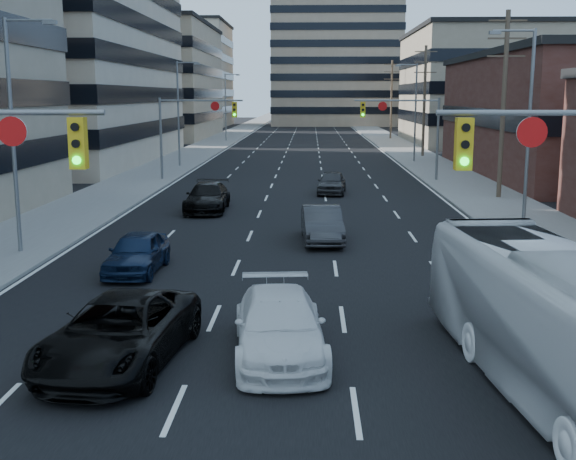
% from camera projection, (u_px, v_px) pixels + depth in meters
% --- Properties ---
extents(road_surface, '(18.00, 300.00, 0.02)m').
position_uv_depth(road_surface, '(306.00, 128.00, 136.10)').
color(road_surface, black).
rests_on(road_surface, ground).
extents(sidewalk_left, '(5.00, 300.00, 0.15)m').
position_uv_depth(sidewalk_left, '(245.00, 128.00, 136.44)').
color(sidewalk_left, slate).
rests_on(sidewalk_left, ground).
extents(sidewalk_right, '(5.00, 300.00, 0.15)m').
position_uv_depth(sidewalk_right, '(367.00, 128.00, 135.74)').
color(sidewalk_right, slate).
rests_on(sidewalk_right, ground).
extents(office_left_mid, '(26.00, 34.00, 28.00)m').
position_uv_depth(office_left_mid, '(5.00, 8.00, 65.58)').
color(office_left_mid, '#ADA089').
rests_on(office_left_mid, ground).
extents(office_left_far, '(20.00, 30.00, 16.00)m').
position_uv_depth(office_left_far, '(142.00, 83.00, 105.90)').
color(office_left_far, gray).
rests_on(office_left_far, ground).
extents(office_right_far, '(22.00, 28.00, 14.00)m').
position_uv_depth(office_right_far, '(498.00, 89.00, 92.79)').
color(office_right_far, gray).
rests_on(office_right_far, ground).
extents(bg_block_left, '(24.00, 24.00, 20.00)m').
position_uv_depth(bg_block_left, '(167.00, 76.00, 144.95)').
color(bg_block_left, '#ADA089').
rests_on(bg_block_left, ground).
extents(bg_block_right, '(22.00, 22.00, 12.00)m').
position_uv_depth(bg_block_right, '(478.00, 96.00, 134.02)').
color(bg_block_right, gray).
rests_on(bg_block_right, ground).
extents(signal_far_left, '(6.09, 0.33, 6.00)m').
position_uv_depth(signal_far_left, '(192.00, 122.00, 52.03)').
color(signal_far_left, slate).
rests_on(signal_far_left, ground).
extents(signal_far_right, '(6.09, 0.33, 6.00)m').
position_uv_depth(signal_far_right, '(406.00, 122.00, 51.56)').
color(signal_far_right, slate).
rests_on(signal_far_right, ground).
extents(utility_pole_block, '(2.20, 0.28, 11.00)m').
position_uv_depth(utility_pole_block, '(504.00, 102.00, 42.32)').
color(utility_pole_block, '#4C3D2D').
rests_on(utility_pole_block, ground).
extents(utility_pole_midblock, '(2.20, 0.28, 11.00)m').
position_uv_depth(utility_pole_midblock, '(424.00, 99.00, 71.79)').
color(utility_pole_midblock, '#4C3D2D').
rests_on(utility_pole_midblock, ground).
extents(utility_pole_distant, '(2.20, 0.28, 11.00)m').
position_uv_depth(utility_pole_distant, '(391.00, 98.00, 101.27)').
color(utility_pole_distant, '#4C3D2D').
rests_on(utility_pole_distant, ground).
extents(streetlight_left_near, '(2.03, 0.22, 9.00)m').
position_uv_depth(streetlight_left_near, '(16.00, 125.00, 27.42)').
color(streetlight_left_near, slate).
rests_on(streetlight_left_near, ground).
extents(streetlight_left_mid, '(2.03, 0.22, 9.00)m').
position_uv_depth(streetlight_left_mid, '(180.00, 108.00, 61.81)').
color(streetlight_left_mid, slate).
rests_on(streetlight_left_mid, ground).
extents(streetlight_left_far, '(2.03, 0.22, 9.00)m').
position_uv_depth(streetlight_left_far, '(227.00, 104.00, 96.19)').
color(streetlight_left_far, slate).
rests_on(streetlight_left_far, ground).
extents(streetlight_right_near, '(2.03, 0.22, 9.00)m').
position_uv_depth(streetlight_right_near, '(526.00, 121.00, 31.70)').
color(streetlight_right_near, slate).
rests_on(streetlight_right_near, ground).
extents(streetlight_right_far, '(2.03, 0.22, 9.00)m').
position_uv_depth(streetlight_right_far, '(414.00, 108.00, 66.09)').
color(streetlight_right_far, slate).
rests_on(streetlight_right_far, ground).
extents(black_pickup, '(3.23, 5.91, 1.57)m').
position_uv_depth(black_pickup, '(120.00, 332.00, 16.64)').
color(black_pickup, black).
rests_on(black_pickup, ground).
extents(white_van, '(2.56, 5.34, 1.50)m').
position_uv_depth(white_van, '(279.00, 326.00, 17.19)').
color(white_van, silver).
rests_on(white_van, ground).
extents(transit_bus, '(3.70, 11.23, 3.07)m').
position_uv_depth(transit_bus, '(564.00, 326.00, 14.66)').
color(transit_bus, silver).
rests_on(transit_bus, ground).
extents(sedan_blue, '(1.81, 4.29, 1.45)m').
position_uv_depth(sedan_blue, '(137.00, 253.00, 25.33)').
color(sedan_blue, '#0D1B36').
rests_on(sedan_blue, ground).
extents(sedan_grey_center, '(1.88, 4.68, 1.51)m').
position_uv_depth(sedan_grey_center, '(322.00, 224.00, 30.68)').
color(sedan_grey_center, '#313133').
rests_on(sedan_grey_center, ground).
extents(sedan_black_far, '(2.19, 5.25, 1.52)m').
position_uv_depth(sedan_black_far, '(207.00, 197.00, 38.78)').
color(sedan_black_far, black).
rests_on(sedan_black_far, ground).
extents(sedan_grey_right, '(2.06, 4.36, 1.44)m').
position_uv_depth(sedan_grey_right, '(332.00, 182.00, 45.75)').
color(sedan_grey_right, '#303032').
rests_on(sedan_grey_right, ground).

